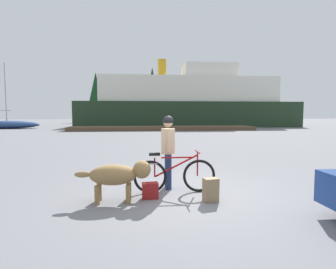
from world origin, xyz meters
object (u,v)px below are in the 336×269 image
object	(u,v)px
bicycle	(174,175)
dog	(118,175)
sailboat_moored	(7,124)
person_cyclist	(168,145)
backpack	(211,190)
ferry_boat	(188,103)
handbag_pannier	(150,191)

from	to	relation	value
bicycle	dog	xyz separation A→B (m)	(-1.18, -0.52, 0.15)
sailboat_moored	person_cyclist	bearing A→B (deg)	-59.02
backpack	ferry_boat	size ratio (longest dim) A/B	0.02
bicycle	backpack	distance (m)	0.95
bicycle	handbag_pannier	distance (m)	0.70
dog	person_cyclist	bearing A→B (deg)	39.60
dog	backpack	xyz separation A→B (m)	(1.83, -0.15, -0.31)
person_cyclist	sailboat_moored	distance (m)	31.28
backpack	sailboat_moored	size ratio (longest dim) A/B	0.06
person_cyclist	backpack	size ratio (longest dim) A/B	3.63
person_cyclist	dog	world-z (taller)	person_cyclist
person_cyclist	ferry_boat	xyz separation A→B (m)	(5.64, 30.08, 2.09)
dog	ferry_boat	size ratio (longest dim) A/B	0.05
handbag_pannier	sailboat_moored	bearing A→B (deg)	119.60
handbag_pannier	person_cyclist	bearing A→B (deg)	59.36
backpack	handbag_pannier	world-z (taller)	backpack
dog	handbag_pannier	distance (m)	0.75
dog	handbag_pannier	size ratio (longest dim) A/B	4.47
person_cyclist	handbag_pannier	distance (m)	1.22
person_cyclist	backpack	xyz separation A→B (m)	(0.75, -1.04, -0.79)
bicycle	handbag_pannier	size ratio (longest dim) A/B	5.47
handbag_pannier	sailboat_moored	size ratio (longest dim) A/B	0.04
person_cyclist	dog	xyz separation A→B (m)	(-1.08, -0.89, -0.48)
backpack	sailboat_moored	xyz separation A→B (m)	(-16.85, 27.85, 0.26)
person_cyclist	handbag_pannier	size ratio (longest dim) A/B	5.11
ferry_boat	dog	bearing A→B (deg)	-102.23
bicycle	dog	world-z (taller)	bicycle
person_cyclist	backpack	bearing A→B (deg)	-54.20
ferry_boat	bicycle	bearing A→B (deg)	-100.31
person_cyclist	dog	distance (m)	1.48
dog	backpack	bearing A→B (deg)	-4.73
bicycle	sailboat_moored	xyz separation A→B (m)	(-16.20, 27.18, 0.10)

